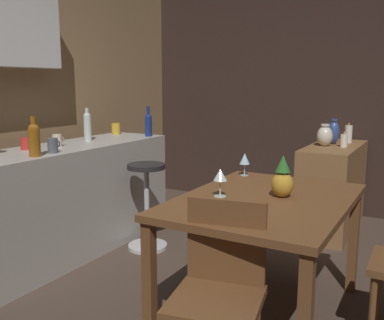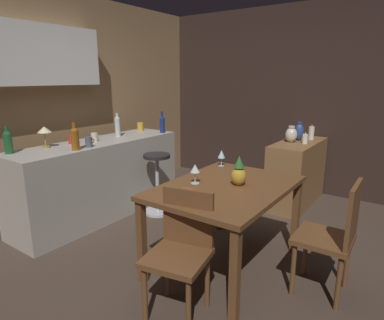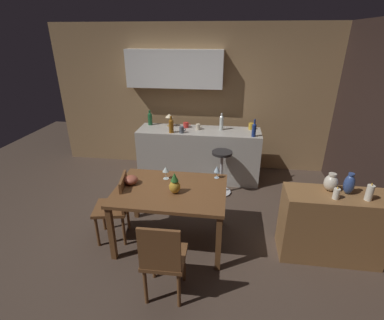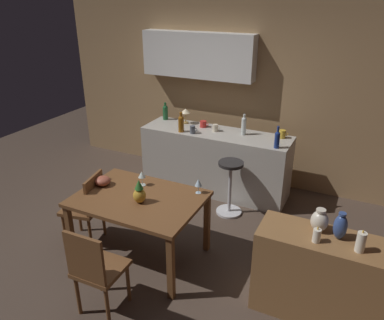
{
  "view_description": "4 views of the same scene",
  "coord_description": "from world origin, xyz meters",
  "px_view_note": "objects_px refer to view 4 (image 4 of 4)",
  "views": [
    {
      "loc": [
        -2.3,
        -1.13,
        1.4
      ],
      "look_at": [
        0.11,
        0.24,
        0.91
      ],
      "focal_mm": 40.81,
      "sensor_mm": 36.0,
      "label": 1
    },
    {
      "loc": [
        -2.27,
        -1.58,
        1.62
      ],
      "look_at": [
        0.34,
        0.26,
        0.83
      ],
      "focal_mm": 31.24,
      "sensor_mm": 36.0,
      "label": 2
    },
    {
      "loc": [
        0.72,
        -3.1,
        2.39
      ],
      "look_at": [
        0.26,
        0.18,
        0.92
      ],
      "focal_mm": 26.38,
      "sensor_mm": 36.0,
      "label": 3
    },
    {
      "loc": [
        2.05,
        -3.1,
        2.68
      ],
      "look_at": [
        0.36,
        0.38,
        0.95
      ],
      "focal_mm": 35.25,
      "sensor_mm": 36.0,
      "label": 4
    }
  ],
  "objects_px": {
    "chair_near_window": "(87,206)",
    "wine_bottle_green": "(165,112)",
    "wine_bottle_clear": "(244,125)",
    "cup_slate": "(193,130)",
    "cup_mustard": "(282,134)",
    "bar_stool": "(230,186)",
    "counter_lamp": "(186,112)",
    "wine_bottle_amber": "(181,123)",
    "cup_cream": "(215,128)",
    "pillar_candle_short": "(361,242)",
    "chair_by_doorway": "(96,269)",
    "vase_ceramic_blue": "(340,226)",
    "dining_table": "(139,204)",
    "vase_ceramic_ivory": "(319,221)",
    "pillar_candle_tall": "(317,236)",
    "cup_red": "(203,124)",
    "wine_bottle_cobalt": "(277,139)",
    "sideboard_cabinet": "(319,276)",
    "pineapple_centerpiece": "(139,193)",
    "fruit_bowl": "(103,181)"
  },
  "relations": [
    {
      "from": "sideboard_cabinet",
      "to": "pillar_candle_tall",
      "type": "distance_m",
      "value": 0.48
    },
    {
      "from": "sideboard_cabinet",
      "to": "cup_cream",
      "type": "relative_size",
      "value": 10.05
    },
    {
      "from": "chair_near_window",
      "to": "wine_bottle_clear",
      "type": "relative_size",
      "value": 3.0
    },
    {
      "from": "fruit_bowl",
      "to": "wine_bottle_clear",
      "type": "xyz_separation_m",
      "value": [
        1.0,
        1.79,
        0.25
      ]
    },
    {
      "from": "wine_bottle_cobalt",
      "to": "counter_lamp",
      "type": "bearing_deg",
      "value": 165.96
    },
    {
      "from": "chair_by_doorway",
      "to": "wine_bottle_amber",
      "type": "distance_m",
      "value": 2.52
    },
    {
      "from": "wine_bottle_clear",
      "to": "cup_mustard",
      "type": "relative_size",
      "value": 2.35
    },
    {
      "from": "chair_near_window",
      "to": "vase_ceramic_blue",
      "type": "height_order",
      "value": "vase_ceramic_blue"
    },
    {
      "from": "chair_near_window",
      "to": "counter_lamp",
      "type": "relative_size",
      "value": 3.85
    },
    {
      "from": "chair_near_window",
      "to": "pineapple_centerpiece",
      "type": "relative_size",
      "value": 3.46
    },
    {
      "from": "chair_near_window",
      "to": "vase_ceramic_blue",
      "type": "distance_m",
      "value": 2.67
    },
    {
      "from": "dining_table",
      "to": "bar_stool",
      "type": "height_order",
      "value": "dining_table"
    },
    {
      "from": "wine_bottle_cobalt",
      "to": "cup_cream",
      "type": "relative_size",
      "value": 2.6
    },
    {
      "from": "cup_slate",
      "to": "pillar_candle_short",
      "type": "distance_m",
      "value": 2.8
    },
    {
      "from": "vase_ceramic_ivory",
      "to": "wine_bottle_clear",
      "type": "bearing_deg",
      "value": 125.82
    },
    {
      "from": "cup_cream",
      "to": "cup_slate",
      "type": "distance_m",
      "value": 0.33
    },
    {
      "from": "wine_bottle_cobalt",
      "to": "pillar_candle_tall",
      "type": "relative_size",
      "value": 1.98
    },
    {
      "from": "cup_red",
      "to": "vase_ceramic_ivory",
      "type": "distance_m",
      "value": 2.62
    },
    {
      "from": "cup_slate",
      "to": "chair_by_doorway",
      "type": "bearing_deg",
      "value": -84.34
    },
    {
      "from": "bar_stool",
      "to": "counter_lamp",
      "type": "bearing_deg",
      "value": 145.32
    },
    {
      "from": "chair_near_window",
      "to": "fruit_bowl",
      "type": "xyz_separation_m",
      "value": [
        0.18,
        0.09,
        0.31
      ]
    },
    {
      "from": "wine_bottle_amber",
      "to": "cup_cream",
      "type": "distance_m",
      "value": 0.48
    },
    {
      "from": "wine_bottle_cobalt",
      "to": "pillar_candle_short",
      "type": "height_order",
      "value": "wine_bottle_cobalt"
    },
    {
      "from": "wine_bottle_amber",
      "to": "pillar_candle_short",
      "type": "xyz_separation_m",
      "value": [
        2.43,
        -1.65,
        -0.12
      ]
    },
    {
      "from": "wine_bottle_amber",
      "to": "wine_bottle_green",
      "type": "bearing_deg",
      "value": 140.35
    },
    {
      "from": "pineapple_centerpiece",
      "to": "cup_red",
      "type": "xyz_separation_m",
      "value": [
        -0.18,
        1.96,
        0.1
      ]
    },
    {
      "from": "chair_near_window",
      "to": "pineapple_centerpiece",
      "type": "distance_m",
      "value": 0.84
    },
    {
      "from": "bar_stool",
      "to": "vase_ceramic_blue",
      "type": "distance_m",
      "value": 1.93
    },
    {
      "from": "wine_bottle_amber",
      "to": "vase_ceramic_blue",
      "type": "height_order",
      "value": "wine_bottle_amber"
    },
    {
      "from": "cup_mustard",
      "to": "pillar_candle_tall",
      "type": "xyz_separation_m",
      "value": [
        0.78,
        -2.04,
        -0.08
      ]
    },
    {
      "from": "pineapple_centerpiece",
      "to": "wine_bottle_green",
      "type": "xyz_separation_m",
      "value": [
        -0.85,
        2.04,
        0.18
      ]
    },
    {
      "from": "bar_stool",
      "to": "counter_lamp",
      "type": "relative_size",
      "value": 3.27
    },
    {
      "from": "counter_lamp",
      "to": "vase_ceramic_blue",
      "type": "height_order",
      "value": "counter_lamp"
    },
    {
      "from": "bar_stool",
      "to": "cup_cream",
      "type": "distance_m",
      "value": 0.9
    },
    {
      "from": "cup_red",
      "to": "vase_ceramic_ivory",
      "type": "bearing_deg",
      "value": -43.71
    },
    {
      "from": "dining_table",
      "to": "counter_lamp",
      "type": "bearing_deg",
      "value": 102.31
    },
    {
      "from": "dining_table",
      "to": "wine_bottle_clear",
      "type": "height_order",
      "value": "wine_bottle_clear"
    },
    {
      "from": "wine_bottle_clear",
      "to": "cup_cream",
      "type": "xyz_separation_m",
      "value": [
        -0.4,
        -0.04,
        -0.09
      ]
    },
    {
      "from": "wine_bottle_clear",
      "to": "cup_slate",
      "type": "relative_size",
      "value": 2.64
    },
    {
      "from": "wine_bottle_clear",
      "to": "cup_red",
      "type": "distance_m",
      "value": 0.63
    },
    {
      "from": "cup_red",
      "to": "counter_lamp",
      "type": "height_order",
      "value": "counter_lamp"
    },
    {
      "from": "dining_table",
      "to": "pillar_candle_tall",
      "type": "bearing_deg",
      "value": -3.12
    },
    {
      "from": "pineapple_centerpiece",
      "to": "cup_mustard",
      "type": "relative_size",
      "value": 2.04
    },
    {
      "from": "chair_near_window",
      "to": "wine_bottle_green",
      "type": "xyz_separation_m",
      "value": [
        -0.1,
        2.0,
        0.54
      ]
    },
    {
      "from": "pillar_candle_tall",
      "to": "cup_mustard",
      "type": "bearing_deg",
      "value": 110.83
    },
    {
      "from": "vase_ceramic_ivory",
      "to": "wine_bottle_cobalt",
      "type": "bearing_deg",
      "value": 116.65
    },
    {
      "from": "vase_ceramic_blue",
      "to": "dining_table",
      "type": "bearing_deg",
      "value": -179.05
    },
    {
      "from": "wine_bottle_cobalt",
      "to": "wine_bottle_clear",
      "type": "height_order",
      "value": "wine_bottle_clear"
    },
    {
      "from": "cup_cream",
      "to": "vase_ceramic_blue",
      "type": "xyz_separation_m",
      "value": [
        1.84,
        -1.77,
        -0.01
      ]
    },
    {
      "from": "pillar_candle_tall",
      "to": "pillar_candle_short",
      "type": "bearing_deg",
      "value": 3.7
    }
  ]
}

